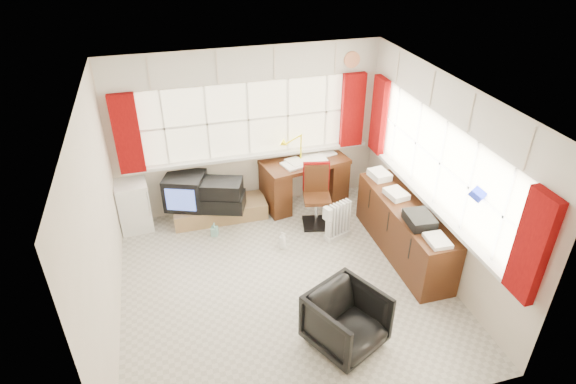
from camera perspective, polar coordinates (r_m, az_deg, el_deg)
name	(u,v)px	position (r m, az deg, el deg)	size (l,w,h in m)	color
ground	(284,284)	(6.23, -0.45, -10.81)	(4.00, 4.00, 0.00)	beige
room_walls	(284,182)	(5.35, -0.52, 1.24)	(4.00, 4.00, 4.00)	beige
window_back	(250,152)	(7.29, -4.51, 4.77)	(3.70, 0.12, 3.60)	#FFF3C9
window_right	(432,199)	(6.35, 16.69, -0.81)	(0.12, 3.70, 3.60)	#FFF3C9
curtains	(333,142)	(6.41, 5.35, 5.95)	(3.83, 3.83, 1.15)	maroon
overhead_cabinets	(339,81)	(6.19, 6.02, 12.90)	(3.98, 3.98, 0.48)	beige
desk	(304,179)	(7.59, 1.96, 1.52)	(1.41, 0.88, 0.80)	#4C2811
desk_lamp	(301,142)	(7.30, 1.56, 5.99)	(0.19, 0.18, 0.45)	#E6E409
task_chair	(316,192)	(7.09, 3.39, -0.02)	(0.47, 0.49, 0.95)	black
office_chair	(346,320)	(5.35, 6.93, -14.87)	(0.72, 0.74, 0.67)	black
radiator	(338,224)	(6.91, 5.93, -3.76)	(0.41, 0.27, 0.57)	white
credenza	(404,229)	(6.69, 13.56, -4.24)	(0.50, 2.00, 0.85)	#4C2811
file_tray	(420,220)	(6.14, 15.33, -3.18)	(0.31, 0.39, 0.13)	black
tv_bench	(220,211)	(7.43, -8.05, -2.19)	(1.40, 0.50, 0.25)	#9D724E
crt_tv	(186,191)	(7.28, -12.04, 0.14)	(0.71, 0.68, 0.51)	black
hifi_stack	(222,195)	(7.13, -7.84, -0.40)	(0.75, 0.60, 0.46)	black
mini_fridge	(134,205)	(7.36, -17.80, -1.53)	(0.48, 0.48, 0.76)	white
spray_bottle_a	(282,240)	(6.73, -0.66, -5.72)	(0.10, 0.10, 0.27)	white
spray_bottle_b	(214,229)	(7.06, -8.72, -4.40)	(0.09, 0.10, 0.21)	#87CABD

